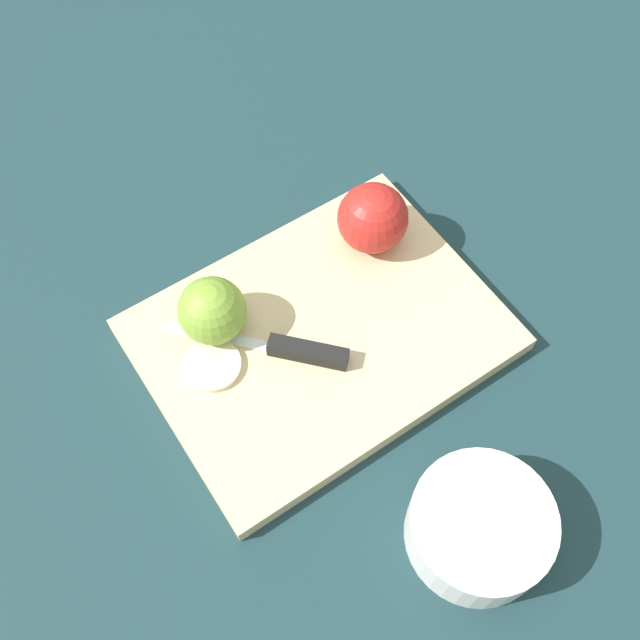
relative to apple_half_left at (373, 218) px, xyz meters
The scene contains 7 objects.
ground_plane 0.14m from the apple_half_left, 29.42° to the left, with size 4.00×4.00×0.00m, color #193338.
cutting_board 0.13m from the apple_half_left, 29.42° to the left, with size 0.34×0.26×0.02m.
apple_half_left is the anchor object (origin of this frame).
apple_half_right 0.19m from the apple_half_left, ahead, with size 0.07×0.07×0.07m.
knife 0.16m from the apple_half_left, 25.96° to the left, with size 0.13×0.14×0.02m.
apple_slice 0.22m from the apple_half_left, ahead, with size 0.06×0.06×0.01m.
bowl 0.32m from the apple_half_left, 69.57° to the left, with size 0.12×0.12×0.06m.
Camera 1 is at (0.20, 0.30, 0.67)m, focal length 42.00 mm.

